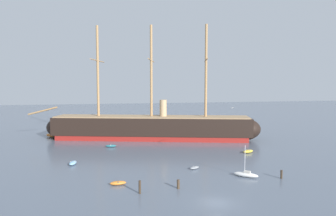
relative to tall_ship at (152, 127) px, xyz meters
name	(u,v)px	position (x,y,z in m)	size (l,w,h in m)	color
ground_plane	(216,203)	(0.47, -46.68, -3.34)	(400.00, 400.00, 0.00)	slate
tall_ship	(152,127)	(0.00, 0.00, 0.00)	(62.09, 23.19, 30.62)	maroon
dinghy_foreground_left	(118,183)	(-11.27, -36.72, -3.05)	(2.45, 1.13, 0.57)	orange
sailboat_foreground_right	(246,174)	(9.26, -37.25, -2.90)	(3.82, 3.53, 5.22)	silver
dinghy_near_centre	(194,168)	(2.52, -30.90, -3.09)	(2.22, 1.70, 0.48)	gray
dinghy_mid_left	(73,163)	(-18.81, -23.04, -3.02)	(1.75, 2.87, 0.63)	#7FB2D6
dinghy_mid_right	(248,151)	(17.90, -21.01, -3.00)	(3.08, 2.24, 0.67)	gold
dinghy_alongside_bow	(111,146)	(-11.23, -8.28, -3.04)	(2.59, 1.27, 0.60)	#236670
motorboat_alongside_stern	(237,140)	(21.31, -8.26, -2.84)	(2.19, 3.61, 1.41)	#B22D28
motorboat_far_left	(55,135)	(-26.21, 9.36, -2.62)	(5.24, 3.68, 2.03)	orange
dinghy_far_right	(243,131)	(29.80, 5.60, -3.04)	(2.63, 2.30, 0.58)	gray
motorboat_distant_centre	(149,127)	(2.26, 19.15, -2.64)	(4.99, 2.69, 1.99)	gray
mooring_piling_nearest	(281,174)	(14.43, -39.24, -2.66)	(0.34, 0.34, 1.36)	#382B1E
mooring_piling_left_pair	(178,184)	(-2.87, -40.30, -2.68)	(0.40, 0.40, 1.30)	#423323
mooring_piling_right_pair	(140,187)	(-8.56, -41.14, -2.42)	(0.33, 0.33, 1.83)	#382B1E
seagull_in_flight	(232,108)	(11.68, -26.07, 7.03)	(1.14, 0.84, 0.14)	silver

